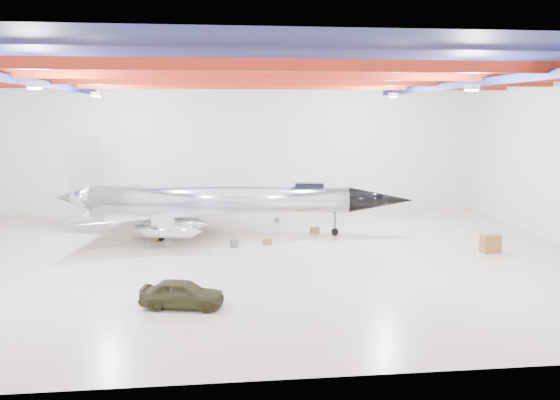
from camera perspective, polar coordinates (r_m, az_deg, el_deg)
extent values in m
plane|color=beige|center=(32.53, -2.55, -6.03)|extent=(40.00, 40.00, 0.00)
plane|color=silver|center=(46.47, -3.80, 5.44)|extent=(40.00, 0.00, 40.00)
plane|color=#0A0F38|center=(31.48, -2.70, 13.68)|extent=(40.00, 40.00, 0.00)
cube|color=maroon|center=(22.49, -1.23, 13.94)|extent=(39.50, 0.25, 0.50)
cube|color=maroon|center=(28.45, -2.31, 12.94)|extent=(39.50, 0.25, 0.50)
cube|color=maroon|center=(34.43, -3.01, 12.29)|extent=(39.50, 0.25, 0.50)
cube|color=maroon|center=(40.41, -3.50, 11.83)|extent=(39.50, 0.25, 0.50)
cube|color=#0C184C|center=(32.93, -24.44, 11.11)|extent=(0.25, 29.50, 0.40)
cube|color=#0C184C|center=(34.33, 18.16, 11.36)|extent=(0.25, 29.50, 0.40)
cube|color=silver|center=(26.60, -24.27, 10.90)|extent=(0.55, 0.55, 0.25)
cube|color=silver|center=(28.03, 19.42, 11.06)|extent=(0.55, 0.55, 0.25)
cube|color=silver|center=(38.20, -18.68, 10.47)|extent=(0.55, 0.55, 0.25)
cube|color=silver|center=(39.21, 11.76, 10.71)|extent=(0.55, 0.55, 0.25)
cylinder|color=silver|center=(38.35, -6.38, 0.12)|extent=(18.08, 4.57, 1.80)
cone|color=black|center=(38.23, 10.53, -0.01)|extent=(4.73, 2.48, 1.80)
cone|color=silver|center=(41.26, -20.74, 0.22)|extent=(2.95, 2.20, 1.80)
cube|color=silver|center=(40.64, -19.76, 3.48)|extent=(2.51, 0.50, 4.05)
cube|color=black|center=(37.73, 3.09, 1.47)|extent=(2.07, 1.02, 0.45)
cylinder|color=silver|center=(34.37, -12.11, -3.23)|extent=(3.51, 1.33, 0.81)
cylinder|color=silver|center=(36.50, -11.21, -2.48)|extent=(3.51, 1.33, 0.81)
cylinder|color=silver|center=(41.67, -9.44, -0.98)|extent=(3.51, 1.33, 0.81)
cylinder|color=silver|center=(43.84, -8.83, -0.46)|extent=(3.51, 1.33, 0.81)
cylinder|color=#59595B|center=(38.23, 5.76, -2.50)|extent=(0.16, 0.16, 1.62)
cylinder|color=black|center=(38.35, 5.75, -3.32)|extent=(0.53, 0.27, 0.50)
cylinder|color=#59595B|center=(37.24, -12.37, -2.99)|extent=(0.16, 0.16, 1.62)
cylinder|color=black|center=(37.36, -12.34, -3.83)|extent=(0.53, 0.27, 0.50)
cylinder|color=#59595B|center=(41.52, -10.77, -1.69)|extent=(0.16, 0.16, 1.62)
cylinder|color=black|center=(41.63, -10.75, -2.44)|extent=(0.53, 0.27, 0.50)
imported|color=#323019|center=(24.76, -10.18, -9.59)|extent=(3.91, 2.16, 1.26)
cube|color=brown|center=(35.85, 21.14, -4.30)|extent=(1.29, 0.81, 1.10)
cube|color=olive|center=(37.27, -12.99, -4.02)|extent=(0.55, 0.48, 0.34)
cube|color=maroon|center=(40.09, -8.63, -3.00)|extent=(0.46, 0.40, 0.28)
cylinder|color=#59595B|center=(34.99, -4.82, -4.55)|extent=(0.70, 0.70, 0.48)
cube|color=olive|center=(38.92, 3.65, -3.17)|extent=(0.64, 0.53, 0.42)
cube|color=#59595B|center=(38.59, -14.04, -3.68)|extent=(0.39, 0.34, 0.23)
cube|color=olive|center=(35.56, -1.33, -4.39)|extent=(0.64, 0.58, 0.37)
cylinder|color=#59595B|center=(42.76, -0.32, -2.09)|extent=(0.45, 0.45, 0.32)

